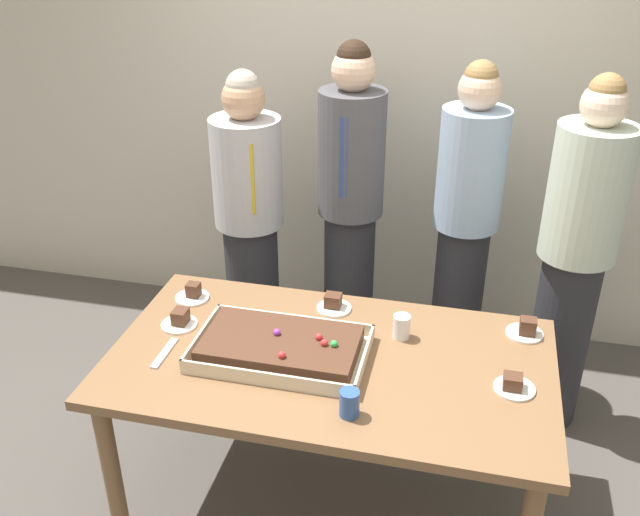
% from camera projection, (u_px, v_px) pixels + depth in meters
% --- Properties ---
extents(ground_plane, '(12.00, 12.00, 0.00)m').
position_uv_depth(ground_plane, '(329.00, 498.00, 3.06)').
color(ground_plane, '#4C4742').
extents(interior_back_panel, '(8.00, 0.12, 3.00)m').
position_uv_depth(interior_back_panel, '(397.00, 71.00, 3.73)').
color(interior_back_panel, beige).
rests_on(interior_back_panel, ground_plane).
extents(party_table, '(1.71, 0.95, 0.76)m').
position_uv_depth(party_table, '(330.00, 376.00, 2.75)').
color(party_table, brown).
rests_on(party_table, ground_plane).
extents(sheet_cake, '(0.67, 0.41, 0.10)m').
position_uv_depth(sheet_cake, '(281.00, 347.00, 2.70)').
color(sheet_cake, beige).
rests_on(sheet_cake, party_table).
extents(plated_slice_near_left, '(0.15, 0.15, 0.07)m').
position_uv_depth(plated_slice_near_left, '(180.00, 320.00, 2.90)').
color(plated_slice_near_left, white).
rests_on(plated_slice_near_left, party_table).
extents(plated_slice_near_right, '(0.15, 0.15, 0.07)m').
position_uv_depth(plated_slice_near_right, '(193.00, 294.00, 3.09)').
color(plated_slice_near_right, white).
rests_on(plated_slice_near_right, party_table).
extents(plated_slice_far_left, '(0.15, 0.15, 0.06)m').
position_uv_depth(plated_slice_far_left, '(514.00, 385.00, 2.52)').
color(plated_slice_far_left, white).
rests_on(plated_slice_far_left, party_table).
extents(plated_slice_far_right, '(0.15, 0.15, 0.07)m').
position_uv_depth(plated_slice_far_right, '(334.00, 304.00, 3.01)').
color(plated_slice_far_right, white).
rests_on(plated_slice_far_right, party_table).
extents(plated_slice_center_front, '(0.15, 0.15, 0.08)m').
position_uv_depth(plated_slice_center_front, '(526.00, 330.00, 2.83)').
color(plated_slice_center_front, white).
rests_on(plated_slice_center_front, party_table).
extents(drink_cup_nearest, '(0.07, 0.07, 0.10)m').
position_uv_depth(drink_cup_nearest, '(402.00, 327.00, 2.81)').
color(drink_cup_nearest, white).
rests_on(drink_cup_nearest, party_table).
extents(drink_cup_middle, '(0.07, 0.07, 0.10)m').
position_uv_depth(drink_cup_middle, '(349.00, 403.00, 2.39)').
color(drink_cup_middle, '#2D5199').
rests_on(drink_cup_middle, party_table).
extents(cake_server_utensil, '(0.03, 0.20, 0.01)m').
position_uv_depth(cake_server_utensil, '(165.00, 353.00, 2.72)').
color(cake_server_utensil, silver).
rests_on(cake_server_utensil, party_table).
extents(person_serving_front, '(0.33, 0.33, 1.75)m').
position_uv_depth(person_serving_front, '(350.00, 207.00, 3.59)').
color(person_serving_front, '#28282D').
rests_on(person_serving_front, ground_plane).
extents(person_green_shirt_behind, '(0.32, 0.32, 1.69)m').
position_uv_depth(person_green_shirt_behind, '(465.00, 225.00, 3.47)').
color(person_green_shirt_behind, '#28282D').
rests_on(person_green_shirt_behind, ground_plane).
extents(person_striped_tie_right, '(0.36, 0.36, 1.61)m').
position_uv_depth(person_striped_tie_right, '(250.00, 221.00, 3.64)').
color(person_striped_tie_right, '#28282D').
rests_on(person_striped_tie_right, ground_plane).
extents(person_left_edge_reaching, '(0.34, 0.34, 1.72)m').
position_uv_depth(person_left_edge_reaching, '(575.00, 258.00, 3.14)').
color(person_left_edge_reaching, '#28282D').
rests_on(person_left_edge_reaching, ground_plane).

